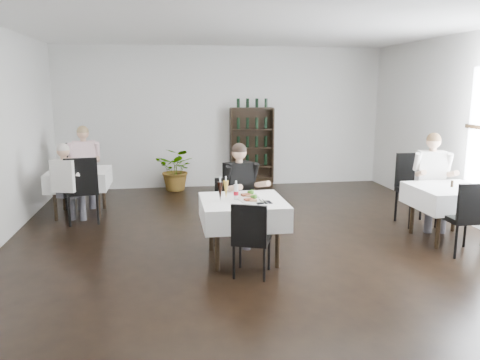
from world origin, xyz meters
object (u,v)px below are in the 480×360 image
Objects in this scene: main_table at (243,211)px; potted_tree at (177,169)px; diner_main at (242,186)px; wine_shelf at (252,148)px.

potted_tree is at bearing 99.85° from main_table.
main_table is 4.24m from potted_tree.
diner_main reaches higher than potted_tree.
diner_main is at bearing 81.98° from main_table.
diner_main is at bearing -77.18° from potted_tree.
main_table is 0.65m from diner_main.
wine_shelf is at bearing 5.01° from potted_tree.
potted_tree is at bearing 102.82° from diner_main.
potted_tree reaches higher than main_table.
main_table is at bearing -80.15° from potted_tree.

